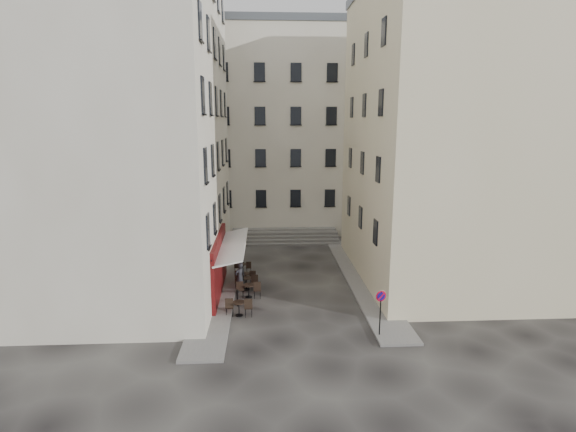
{
  "coord_description": "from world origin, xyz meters",
  "views": [
    {
      "loc": [
        -1.68,
        -24.45,
        10.04
      ],
      "look_at": [
        -0.18,
        4.0,
        4.03
      ],
      "focal_mm": 28.0,
      "sensor_mm": 36.0,
      "label": 1
    }
  ],
  "objects": [
    {
      "name": "bistro_table_d",
      "position": [
        -2.94,
        2.36,
        0.47
      ],
      "size": [
        1.31,
        0.62,
        0.92
      ],
      "color": "black",
      "rests_on": "ground"
    },
    {
      "name": "ground",
      "position": [
        0.0,
        0.0,
        0.0
      ],
      "size": [
        90.0,
        90.0,
        0.0
      ],
      "primitive_type": "plane",
      "color": "black",
      "rests_on": "ground"
    },
    {
      "name": "cafe_storefront",
      "position": [
        -4.32,
        1.0,
        1.88
      ],
      "size": [
        1.74,
        7.3,
        3.5
      ],
      "color": "#420A09",
      "rests_on": "ground"
    },
    {
      "name": "pedestrian",
      "position": [
        -3.2,
        1.13,
        0.92
      ],
      "size": [
        0.8,
        0.73,
        1.83
      ],
      "primitive_type": "imported",
      "rotation": [
        0.0,
        0.0,
        3.7
      ],
      "color": "#222328",
      "rests_on": "ground"
    },
    {
      "name": "building_right",
      "position": [
        10.5,
        3.5,
        9.31
      ],
      "size": [
        12.2,
        14.2,
        18.6
      ],
      "color": "beige",
      "rests_on": "ground"
    },
    {
      "name": "sidewalk_right",
      "position": [
        4.5,
        3.0,
        0.06
      ],
      "size": [
        2.0,
        18.0,
        0.12
      ],
      "primitive_type": "cube",
      "color": "slate",
      "rests_on": "ground"
    },
    {
      "name": "bollard_near",
      "position": [
        -3.25,
        -1.0,
        0.53
      ],
      "size": [
        0.12,
        0.12,
        0.98
      ],
      "color": "black",
      "rests_on": "ground"
    },
    {
      "name": "bistro_table_c",
      "position": [
        -2.84,
        1.44,
        0.5
      ],
      "size": [
        1.4,
        0.66,
        0.99
      ],
      "color": "black",
      "rests_on": "ground"
    },
    {
      "name": "bistro_table_e",
      "position": [
        -3.21,
        4.56,
        0.41
      ],
      "size": [
        1.15,
        0.54,
        0.81
      ],
      "color": "black",
      "rests_on": "ground"
    },
    {
      "name": "sidewalk_left",
      "position": [
        -4.5,
        4.0,
        0.06
      ],
      "size": [
        2.0,
        22.0,
        0.12
      ],
      "primitive_type": "cube",
      "color": "slate",
      "rests_on": "ground"
    },
    {
      "name": "bistro_table_a",
      "position": [
        -3.09,
        -2.32,
        0.51
      ],
      "size": [
        1.42,
        0.66,
        1.0
      ],
      "color": "black",
      "rests_on": "ground"
    },
    {
      "name": "bollard_mid",
      "position": [
        -3.25,
        2.5,
        0.53
      ],
      "size": [
        0.12,
        0.12,
        0.98
      ],
      "color": "black",
      "rests_on": "ground"
    },
    {
      "name": "bollard_far",
      "position": [
        -3.25,
        6.0,
        0.53
      ],
      "size": [
        0.12,
        0.12,
        0.98
      ],
      "color": "black",
      "rests_on": "ground"
    },
    {
      "name": "bistro_table_b",
      "position": [
        -2.67,
        0.17,
        0.51
      ],
      "size": [
        1.42,
        0.67,
        1.0
      ],
      "color": "black",
      "rests_on": "ground"
    },
    {
      "name": "stone_steps",
      "position": [
        0.0,
        12.57,
        0.4
      ],
      "size": [
        9.0,
        3.15,
        0.8
      ],
      "color": "#585653",
      "rests_on": "ground"
    },
    {
      "name": "building_back",
      "position": [
        -1.0,
        19.0,
        9.31
      ],
      "size": [
        18.2,
        10.2,
        18.6
      ],
      "color": "beige",
      "rests_on": "ground"
    },
    {
      "name": "building_left",
      "position": [
        -10.5,
        3.0,
        10.31
      ],
      "size": [
        12.2,
        16.2,
        20.6
      ],
      "color": "beige",
      "rests_on": "ground"
    },
    {
      "name": "no_parking_sign",
      "position": [
        3.69,
        -5.01,
        1.65
      ],
      "size": [
        0.52,
        0.17,
        2.33
      ],
      "rotation": [
        0.0,
        0.0,
        0.24
      ],
      "color": "black",
      "rests_on": "ground"
    }
  ]
}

